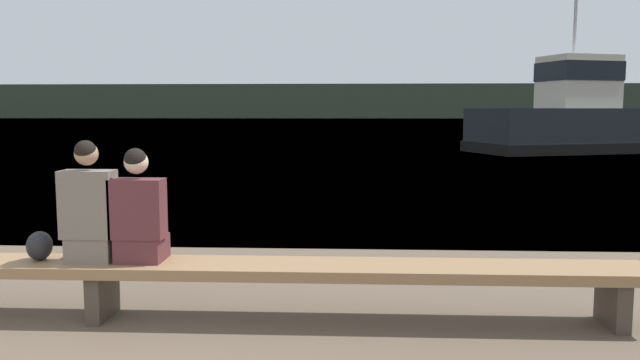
{
  "coord_description": "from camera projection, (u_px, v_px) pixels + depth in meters",
  "views": [
    {
      "loc": [
        2.28,
        -2.6,
        1.73
      ],
      "look_at": [
        1.89,
        5.36,
        0.83
      ],
      "focal_mm": 35.0,
      "sensor_mm": 36.0,
      "label": 1
    }
  ],
  "objects": [
    {
      "name": "tugboat_red",
      "position": [
        570.0,
        122.0,
        25.61
      ],
      "size": [
        8.6,
        5.93,
        6.14
      ],
      "rotation": [
        0.0,
        0.0,
        1.9
      ],
      "color": "black",
      "rests_on": "water_surface"
    },
    {
      "name": "far_shoreline",
      "position": [
        340.0,
        101.0,
        130.38
      ],
      "size": [
        600.0,
        12.0,
        6.88
      ],
      "primitive_type": "cube",
      "color": "#384233",
      "rests_on": "ground"
    },
    {
      "name": "water_surface",
      "position": [
        339.0,
        118.0,
        126.98
      ],
      "size": [
        240.0,
        240.0,
        0.0
      ],
      "primitive_type": "plane",
      "color": "#426B8E",
      "rests_on": "ground"
    },
    {
      "name": "person_right",
      "position": [
        139.0,
        214.0,
        5.11
      ],
      "size": [
        0.43,
        0.37,
        0.94
      ],
      "color": "#56282D",
      "rests_on": "bench_main"
    },
    {
      "name": "shopping_bag",
      "position": [
        39.0,
        246.0,
        5.2
      ],
      "size": [
        0.2,
        0.23,
        0.24
      ],
      "color": "#232328",
      "rests_on": "bench_main"
    },
    {
      "name": "bench_main",
      "position": [
        102.0,
        270.0,
        5.17
      ],
      "size": [
        8.94,
        0.54,
        0.48
      ],
      "color": "#8E6B47",
      "rests_on": "ground"
    },
    {
      "name": "person_left",
      "position": [
        90.0,
        211.0,
        5.12
      ],
      "size": [
        0.43,
        0.37,
        1.01
      ],
      "color": "#70665B",
      "rests_on": "bench_main"
    }
  ]
}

